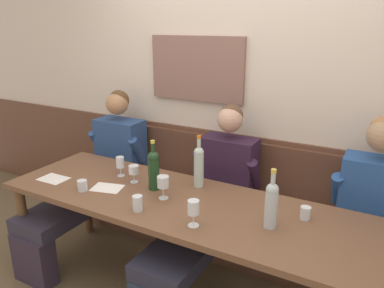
% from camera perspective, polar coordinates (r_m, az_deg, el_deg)
% --- Properties ---
extents(room_wall_back, '(6.80, 0.12, 2.80)m').
position_cam_1_polar(room_wall_back, '(3.02, 7.64, 9.54)').
color(room_wall_back, beige).
rests_on(room_wall_back, ground).
extents(wood_wainscot_panel, '(6.80, 0.03, 0.97)m').
position_cam_1_polar(wood_wainscot_panel, '(3.24, 6.68, -6.80)').
color(wood_wainscot_panel, brown).
rests_on(wood_wainscot_panel, ground).
extents(wall_bench, '(2.87, 0.42, 0.94)m').
position_cam_1_polar(wall_bench, '(3.16, 5.05, -11.62)').
color(wall_bench, brown).
rests_on(wall_bench, ground).
extents(dining_table, '(2.57, 0.78, 0.75)m').
position_cam_1_polar(dining_table, '(2.45, -1.19, -10.40)').
color(dining_table, brown).
rests_on(dining_table, ground).
extents(person_center_left_seat, '(0.54, 1.23, 1.28)m').
position_cam_1_polar(person_center_left_seat, '(3.29, -14.40, -4.23)').
color(person_center_left_seat, '#312738').
rests_on(person_center_left_seat, ground).
extents(person_center_right_seat, '(0.53, 1.22, 1.27)m').
position_cam_1_polar(person_center_right_seat, '(2.71, 2.79, -8.94)').
color(person_center_right_seat, '#26323F').
rests_on(person_center_right_seat, ground).
extents(person_right_seat, '(0.53, 1.23, 1.31)m').
position_cam_1_polar(person_right_seat, '(2.50, 25.54, -12.61)').
color(person_right_seat, '#2E373F').
rests_on(person_right_seat, ground).
extents(wine_bottle_amber_mid, '(0.07, 0.07, 0.35)m').
position_cam_1_polar(wine_bottle_amber_mid, '(2.11, 12.19, -8.98)').
color(wine_bottle_amber_mid, '#B0BFC1').
rests_on(wine_bottle_amber_mid, dining_table).
extents(wine_bottle_clear_water, '(0.08, 0.08, 0.35)m').
position_cam_1_polar(wine_bottle_clear_water, '(2.53, -5.96, -3.84)').
color(wine_bottle_clear_water, '#1C3C1E').
rests_on(wine_bottle_clear_water, dining_table).
extents(wine_bottle_green_tall, '(0.07, 0.07, 0.37)m').
position_cam_1_polar(wine_bottle_green_tall, '(2.56, 1.06, -3.28)').
color(wine_bottle_green_tall, '#B5CABE').
rests_on(wine_bottle_green_tall, dining_table).
extents(wine_glass_mid_right, '(0.08, 0.08, 0.16)m').
position_cam_1_polar(wine_glass_mid_right, '(2.41, -4.50, -6.05)').
color(wine_glass_mid_right, silver).
rests_on(wine_glass_mid_right, dining_table).
extents(wine_glass_center_rear, '(0.06, 0.06, 0.15)m').
position_cam_1_polar(wine_glass_center_rear, '(2.80, -11.06, -2.95)').
color(wine_glass_center_rear, silver).
rests_on(wine_glass_center_rear, dining_table).
extents(wine_glass_mid_left, '(0.07, 0.07, 0.16)m').
position_cam_1_polar(wine_glass_mid_left, '(2.09, 0.22, -9.91)').
color(wine_glass_mid_left, silver).
rests_on(wine_glass_mid_left, dining_table).
extents(wine_glass_center_front, '(0.07, 0.07, 0.13)m').
position_cam_1_polar(wine_glass_center_front, '(2.68, -9.02, -4.07)').
color(wine_glass_center_front, silver).
rests_on(wine_glass_center_front, dining_table).
extents(water_tumbler_right, '(0.07, 0.07, 0.08)m').
position_cam_1_polar(water_tumbler_right, '(2.64, -16.62, -6.18)').
color(water_tumbler_right, silver).
rests_on(water_tumbler_right, dining_table).
extents(water_tumbler_left, '(0.06, 0.06, 0.08)m').
position_cam_1_polar(water_tumbler_left, '(2.29, 17.14, -10.16)').
color(water_tumbler_left, silver).
rests_on(water_tumbler_left, dining_table).
extents(water_tumbler_center, '(0.06, 0.06, 0.10)m').
position_cam_1_polar(water_tumbler_center, '(2.30, -8.42, -9.08)').
color(water_tumbler_center, silver).
rests_on(water_tumbler_center, dining_table).
extents(tasting_sheet_left_guest, '(0.21, 0.15, 0.00)m').
position_cam_1_polar(tasting_sheet_left_guest, '(2.92, -20.63, -5.06)').
color(tasting_sheet_left_guest, white).
rests_on(tasting_sheet_left_guest, dining_table).
extents(tasting_sheet_right_guest, '(0.24, 0.20, 0.00)m').
position_cam_1_polar(tasting_sheet_right_guest, '(2.66, -12.99, -6.64)').
color(tasting_sheet_right_guest, white).
rests_on(tasting_sheet_right_guest, dining_table).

